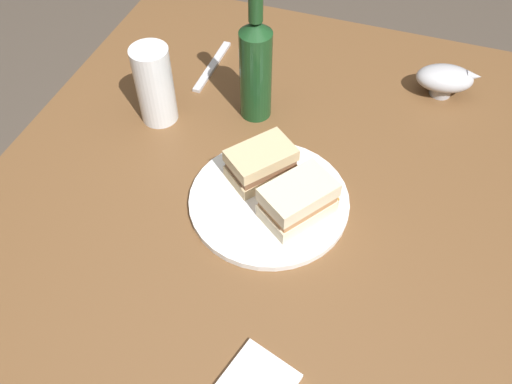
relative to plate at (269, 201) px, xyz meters
The scene contains 14 objects.
ground_plane 0.73m from the plate, 69.73° to the right, with size 6.00×6.00×0.00m, color #4C4238.
dining_table 0.37m from the plate, 69.73° to the right, with size 1.22×0.94×0.73m, color brown.
plate is the anchor object (origin of this frame).
sandwich_half_left 0.07m from the plate, 75.77° to the left, with size 0.14×0.13×0.07m.
sandwich_half_right 0.07m from the plate, 146.49° to the right, with size 0.13×0.13×0.06m.
potato_wedge_front 0.08m from the plate, 169.12° to the right, with size 0.05×0.02×0.02m, color gold.
potato_wedge_middle 0.08m from the plate, 129.33° to the left, with size 0.04×0.02×0.02m, color #AD702D.
potato_wedge_back 0.10m from the plate, 99.49° to the left, with size 0.04×0.02×0.02m, color #B77F33.
potato_wedge_left_edge 0.05m from the plate, 166.65° to the right, with size 0.04×0.02×0.02m, color gold.
potato_wedge_right_edge 0.09m from the plate, 169.37° to the right, with size 0.06×0.02×0.02m, color #AD702D.
pint_glass 0.31m from the plate, 116.82° to the right, with size 0.07×0.07×0.16m.
gravy_boat 0.47m from the plate, 147.77° to the left, with size 0.10×0.13×0.06m.
cider_bottle 0.26m from the plate, 155.34° to the right, with size 0.06×0.06×0.29m.
fork 0.40m from the plate, 143.73° to the right, with size 0.18×0.02×0.01m, color silver.
Camera 1 is at (0.53, 0.21, 1.44)m, focal length 37.00 mm.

